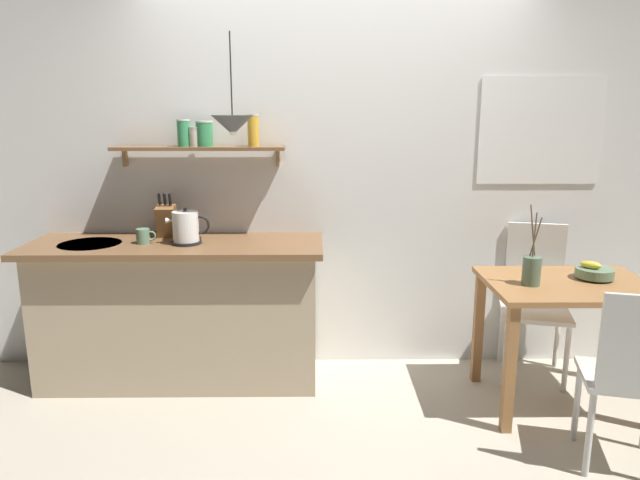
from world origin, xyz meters
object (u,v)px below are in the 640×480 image
(knife_block, at_px, (167,220))
(fruit_bowl, at_px, (594,272))
(dining_table, at_px, (568,304))
(dining_chair_near, at_px, (630,372))
(dining_chair_far, at_px, (534,294))
(pendant_lamp, at_px, (233,125))
(electric_kettle, at_px, (186,228))
(twig_vase, at_px, (532,270))
(coffee_mug_by_sink, at_px, (144,236))

(knife_block, bearing_deg, fruit_bowl, -9.61)
(fruit_bowl, bearing_deg, knife_block, 170.39)
(dining_table, bearing_deg, dining_chair_near, -88.05)
(dining_chair_far, height_order, pendant_lamp, pendant_lamp)
(pendant_lamp, bearing_deg, electric_kettle, 170.67)
(dining_chair_near, distance_m, twig_vase, 0.75)
(knife_block, height_order, coffee_mug_by_sink, knife_block)
(fruit_bowl, distance_m, pendant_lamp, 2.28)
(dining_chair_far, bearing_deg, fruit_bowl, -65.60)
(fruit_bowl, height_order, electric_kettle, electric_kettle)
(knife_block, height_order, pendant_lamp, pendant_lamp)
(twig_vase, bearing_deg, fruit_bowl, 15.05)
(fruit_bowl, distance_m, knife_block, 2.63)
(coffee_mug_by_sink, bearing_deg, dining_table, -7.10)
(dining_table, relative_size, coffee_mug_by_sink, 7.71)
(electric_kettle, xyz_separation_m, pendant_lamp, (0.31, -0.05, 0.62))
(dining_chair_near, distance_m, knife_block, 2.76)
(dining_chair_far, distance_m, fruit_bowl, 0.51)
(dining_chair_near, xyz_separation_m, fruit_bowl, (0.14, 0.73, 0.28))
(dining_chair_far, distance_m, coffee_mug_by_sink, 2.55)
(dining_chair_far, relative_size, electric_kettle, 3.74)
(fruit_bowl, height_order, coffee_mug_by_sink, coffee_mug_by_sink)
(dining_chair_near, distance_m, dining_chair_far, 1.13)
(fruit_bowl, xyz_separation_m, knife_block, (-2.59, 0.44, 0.23))
(dining_chair_near, height_order, coffee_mug_by_sink, coffee_mug_by_sink)
(dining_chair_far, relative_size, pendant_lamp, 1.72)
(fruit_bowl, height_order, knife_block, knife_block)
(dining_chair_far, bearing_deg, pendant_lamp, -173.83)
(pendant_lamp, bearing_deg, twig_vase, -10.04)
(knife_block, distance_m, pendant_lamp, 0.81)
(electric_kettle, bearing_deg, dining_chair_near, -23.09)
(dining_table, bearing_deg, fruit_bowl, 20.51)
(fruit_bowl, distance_m, twig_vase, 0.43)
(knife_block, relative_size, coffee_mug_by_sink, 2.37)
(dining_table, distance_m, twig_vase, 0.33)
(fruit_bowl, distance_m, electric_kettle, 2.44)
(electric_kettle, bearing_deg, dining_table, -7.64)
(twig_vase, relative_size, knife_block, 1.59)
(dining_chair_near, bearing_deg, electric_kettle, 156.91)
(dining_table, xyz_separation_m, knife_block, (-2.42, 0.50, 0.40))
(knife_block, bearing_deg, electric_kettle, -49.84)
(dining_chair_near, xyz_separation_m, coffee_mug_by_sink, (-2.55, 0.98, 0.45))
(electric_kettle, distance_m, pendant_lamp, 0.70)
(dining_chair_near, height_order, electric_kettle, electric_kettle)
(dining_chair_far, height_order, fruit_bowl, dining_chair_far)
(dining_table, xyz_separation_m, twig_vase, (-0.25, -0.05, 0.22))
(dining_table, relative_size, twig_vase, 2.04)
(knife_block, bearing_deg, dining_chair_near, -25.54)
(dining_chair_near, distance_m, coffee_mug_by_sink, 2.77)
(dining_chair_far, height_order, knife_block, knife_block)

